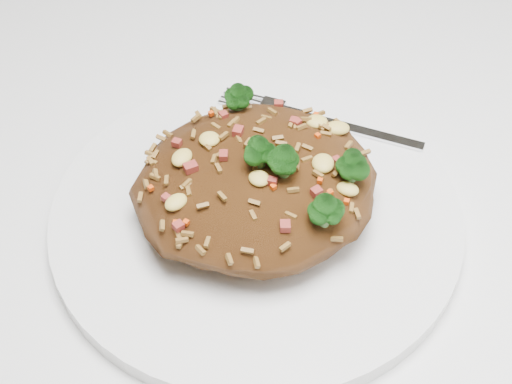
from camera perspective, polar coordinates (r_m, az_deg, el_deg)
The scene contains 4 objects.
dining_table at distance 0.57m, azimuth 0.50°, elevation -8.91°, with size 1.20×0.80×0.75m.
plate at distance 0.49m, azimuth 0.00°, elevation -1.74°, with size 0.28×0.28×0.01m, color white.
fried_rice at distance 0.46m, azimuth 0.10°, elevation 1.35°, with size 0.16×0.15×0.07m.
fork at distance 0.55m, azimuth 5.87°, elevation 5.53°, with size 0.13×0.12×0.00m.
Camera 1 is at (-0.11, -0.29, 1.13)m, focal length 50.00 mm.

